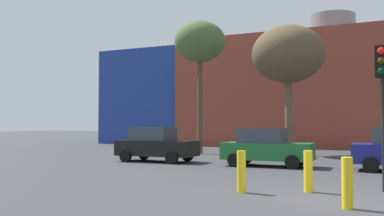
{
  "coord_description": "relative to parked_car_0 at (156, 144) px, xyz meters",
  "views": [
    {
      "loc": [
        1.15,
        -10.69,
        1.83
      ],
      "look_at": [
        -7.17,
        7.5,
        2.65
      ],
      "focal_mm": 39.35,
      "sensor_mm": 36.0,
      "label": 1
    }
  ],
  "objects": [
    {
      "name": "ground_plane",
      "position": [
        9.3,
        -7.8,
        -0.86
      ],
      "size": [
        200.0,
        200.0,
        0.0
      ],
      "primitive_type": "plane",
      "color": "#38383A"
    },
    {
      "name": "building_backdrop",
      "position": [
        6.37,
        20.28,
        3.9
      ],
      "size": [
        43.64,
        10.18,
        11.54
      ],
      "color": "brown",
      "rests_on": "ground_plane"
    },
    {
      "name": "parked_car_0",
      "position": [
        0.0,
        0.0,
        0.0
      ],
      "size": [
        3.99,
        1.96,
        1.73
      ],
      "color": "black",
      "rests_on": "ground_plane"
    },
    {
      "name": "parked_car_1",
      "position": [
        5.63,
        -0.0,
        -0.01
      ],
      "size": [
        3.93,
        1.93,
        1.7
      ],
      "color": "#1E662D",
      "rests_on": "ground_plane"
    },
    {
      "name": "traffic_light_island",
      "position": [
        10.44,
        -5.77,
        2.11
      ],
      "size": [
        0.4,
        0.39,
        4.05
      ],
      "rotation": [
        0.0,
        0.0,
        -1.77
      ],
      "color": "black",
      "rests_on": "ground_plane"
    },
    {
      "name": "bare_tree_0",
      "position": [
        -0.34,
        6.33,
        6.3
      ],
      "size": [
        3.31,
        3.31,
        8.58
      ],
      "color": "brown",
      "rests_on": "ground_plane"
    },
    {
      "name": "bare_tree_1",
      "position": [
        5.09,
        7.64,
        5.35
      ],
      "size": [
        4.48,
        4.48,
        8.05
      ],
      "color": "brown",
      "rests_on": "ground_plane"
    },
    {
      "name": "bollard_yellow_0",
      "position": [
        6.89,
        -7.47,
        -0.29
      ],
      "size": [
        0.24,
        0.24,
        1.14
      ],
      "primitive_type": "cylinder",
      "color": "yellow",
      "rests_on": "ground_plane"
    },
    {
      "name": "bollard_yellow_1",
      "position": [
        8.53,
        -6.61,
        -0.29
      ],
      "size": [
        0.24,
        0.24,
        1.13
      ],
      "primitive_type": "cylinder",
      "color": "yellow",
      "rests_on": "ground_plane"
    },
    {
      "name": "bollard_yellow_2",
      "position": [
        9.69,
        -8.63,
        -0.3
      ],
      "size": [
        0.24,
        0.24,
        1.13
      ],
      "primitive_type": "cylinder",
      "color": "yellow",
      "rests_on": "ground_plane"
    }
  ]
}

